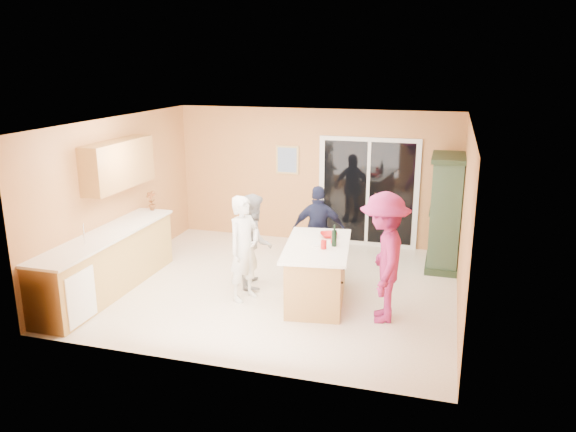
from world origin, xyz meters
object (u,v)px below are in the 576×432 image
(green_hutch, at_px, (445,214))
(woman_navy, at_px, (319,230))
(woman_grey, at_px, (254,240))
(woman_magenta, at_px, (384,258))
(kitchen_island, at_px, (317,275))
(woman_white, at_px, (244,248))

(green_hutch, xyz_separation_m, woman_navy, (-2.00, -0.89, -0.20))
(woman_grey, xyz_separation_m, woman_navy, (0.86, 0.77, 0.01))
(woman_grey, relative_size, woman_magenta, 0.83)
(kitchen_island, height_order, woman_white, woman_white)
(woman_white, xyz_separation_m, woman_grey, (-0.05, 0.57, -0.05))
(woman_navy, height_order, woman_magenta, woman_magenta)
(kitchen_island, distance_m, woman_grey, 1.21)
(kitchen_island, distance_m, woman_white, 1.14)
(kitchen_island, bearing_deg, woman_navy, 94.38)
(green_hutch, distance_m, woman_navy, 2.20)
(kitchen_island, relative_size, green_hutch, 0.91)
(green_hutch, relative_size, woman_grey, 1.32)
(woman_white, height_order, woman_navy, woman_white)
(woman_magenta, bearing_deg, woman_grey, -116.95)
(kitchen_island, bearing_deg, green_hutch, 41.12)
(kitchen_island, relative_size, woman_magenta, 0.99)
(green_hutch, relative_size, woman_navy, 1.30)
(woman_navy, bearing_deg, green_hutch, -169.03)
(green_hutch, bearing_deg, kitchen_island, -131.17)
(kitchen_island, height_order, woman_magenta, woman_magenta)
(woman_white, bearing_deg, woman_navy, -7.35)
(green_hutch, xyz_separation_m, woman_magenta, (-0.76, -2.35, -0.05))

